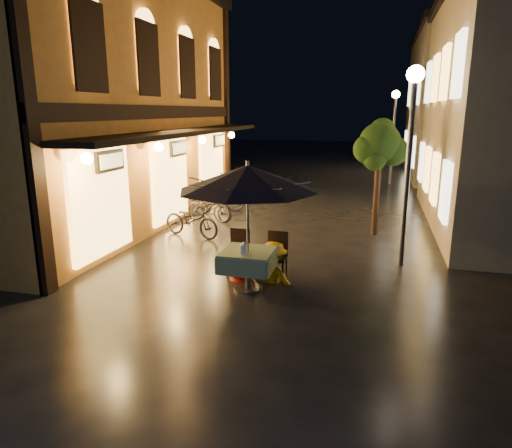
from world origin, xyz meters
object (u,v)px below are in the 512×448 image
(bicycle_0, at_px, (191,220))
(person_yellow, at_px, (273,243))
(patio_umbrella, at_px, (248,178))
(person_orange, at_px, (240,243))
(streetlamp_near, at_px, (411,131))
(cafe_table, at_px, (248,260))
(table_lantern, at_px, (244,247))

(bicycle_0, bearing_deg, person_yellow, -116.24)
(patio_umbrella, bearing_deg, person_orange, 120.90)
(streetlamp_near, distance_m, bicycle_0, 6.01)
(person_orange, bearing_deg, cafe_table, 140.52)
(patio_umbrella, height_order, table_lantern, patio_umbrella)
(streetlamp_near, bearing_deg, table_lantern, -139.38)
(table_lantern, bearing_deg, person_orange, 112.35)
(person_orange, relative_size, person_yellow, 0.94)
(streetlamp_near, xyz_separation_m, bicycle_0, (-5.40, 1.01, -2.45))
(bicycle_0, bearing_deg, table_lantern, -127.72)
(cafe_table, bearing_deg, table_lantern, -90.00)
(bicycle_0, bearing_deg, patio_umbrella, -125.70)
(patio_umbrella, bearing_deg, bicycle_0, 127.72)
(streetlamp_near, xyz_separation_m, patio_umbrella, (-2.89, -2.23, -0.77))
(cafe_table, distance_m, person_yellow, 0.72)
(table_lantern, distance_m, bicycle_0, 4.32)
(cafe_table, height_order, person_orange, person_orange)
(cafe_table, xyz_separation_m, patio_umbrella, (-0.00, 0.00, 1.56))
(cafe_table, height_order, patio_umbrella, patio_umbrella)
(streetlamp_near, distance_m, person_orange, 4.23)
(person_yellow, relative_size, bicycle_0, 0.89)
(person_yellow, xyz_separation_m, bicycle_0, (-2.87, 2.66, -0.32))
(table_lantern, xyz_separation_m, bicycle_0, (-2.51, 3.49, -0.45))
(patio_umbrella, bearing_deg, cafe_table, -80.54)
(table_lantern, height_order, person_yellow, person_yellow)
(person_yellow, bearing_deg, person_orange, 17.43)
(cafe_table, bearing_deg, person_yellow, 58.08)
(cafe_table, distance_m, person_orange, 0.65)
(person_orange, bearing_deg, table_lantern, 131.97)
(patio_umbrella, height_order, person_orange, patio_umbrella)
(streetlamp_near, bearing_deg, person_orange, -152.31)
(table_lantern, bearing_deg, cafe_table, 90.00)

